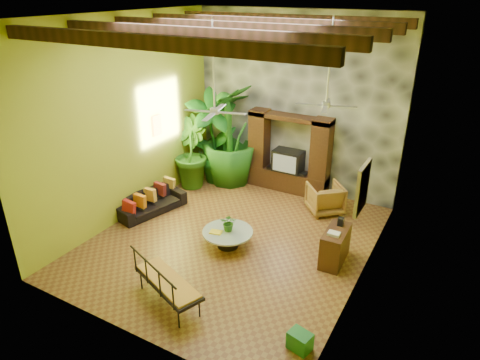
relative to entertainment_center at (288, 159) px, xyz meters
The scene contains 23 objects.
ground 3.28m from the entertainment_center, 90.00° to the right, with size 7.00×7.00×0.00m, color brown.
ceiling 5.11m from the entertainment_center, 90.00° to the right, with size 6.00×7.00×0.02m, color silver.
back_wall 1.58m from the entertainment_center, 90.00° to the left, with size 6.00×0.02×5.00m, color #ADBE2B.
left_wall 4.60m from the entertainment_center, 133.73° to the right, with size 0.02×7.00×5.00m, color #ADBE2B.
right_wall 4.60m from the entertainment_center, 46.27° to the right, with size 0.02×7.00×5.00m, color #ADBE2B.
stone_accent_wall 1.56m from the entertainment_center, 90.00° to the left, with size 5.98×0.10×4.98m, color #34363B.
ceiling_beams 4.94m from the entertainment_center, 90.00° to the right, with size 5.95×5.36×0.22m.
entertainment_center is the anchor object (origin of this frame).
ceiling_fan_front 4.30m from the entertainment_center, 93.24° to the right, with size 1.28×1.28×1.86m.
ceiling_fan_back 3.50m from the entertainment_center, 50.43° to the right, with size 1.28×1.28×1.86m.
wall_art_mask 3.82m from the entertainment_center, 144.18° to the right, with size 0.06×0.32×0.55m, color gold.
wall_art_painting 4.95m from the entertainment_center, 51.61° to the right, with size 0.06×0.70×0.90m, color #244E87.
sofa 4.06m from the entertainment_center, 130.70° to the right, with size 1.88×0.73×0.55m, color black.
wicker_armchair 1.71m from the entertainment_center, 28.39° to the right, with size 0.84×0.86×0.78m, color olive.
tall_plant_a 2.33m from the entertainment_center, 165.03° to the right, with size 1.50×1.01×2.84m, color #19601A.
tall_plant_b 2.88m from the entertainment_center, 156.78° to the right, with size 1.16×0.93×2.10m, color #285F19.
tall_plant_c 1.88m from the entertainment_center, 169.77° to the right, with size 1.67×1.67×2.99m, color #1F5E18.
coffee_table 3.53m from the entertainment_center, 89.54° to the right, with size 1.16×1.16×0.40m.
centerpiece_plant 3.44m from the entertainment_center, 89.36° to the right, with size 0.37×0.32×0.41m, color #2A5F19.
yellow_tray 3.69m from the entertainment_center, 92.69° to the right, with size 0.27×0.19×0.03m, color yellow.
iron_bench 5.76m from the entertainment_center, 89.53° to the right, with size 1.73×1.16×0.57m.
side_console 3.73m from the entertainment_center, 50.25° to the right, with size 0.44×0.97×0.78m, color #331910.
green_bin 6.17m from the entertainment_center, 64.35° to the right, with size 0.37×0.28×0.33m, color #1C6A31.
Camera 1 is at (4.40, -7.50, 5.52)m, focal length 32.00 mm.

